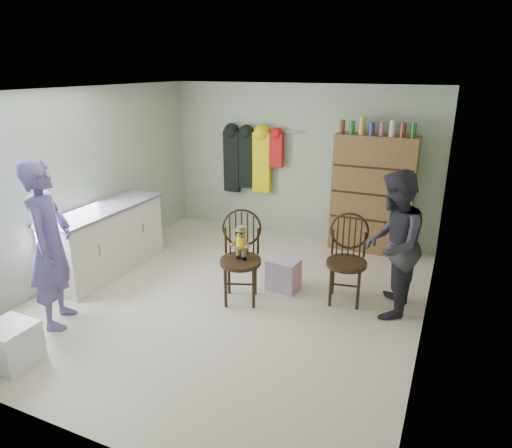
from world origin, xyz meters
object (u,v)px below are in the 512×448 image
at_px(counter, 105,240).
at_px(dresser, 372,194).
at_px(chair_front, 241,251).
at_px(chair_far, 347,255).

relative_size(counter, dresser, 0.90).
bearing_deg(dresser, chair_front, -116.50).
relative_size(chair_front, chair_far, 1.03).
bearing_deg(chair_front, counter, 160.43).
relative_size(chair_front, dresser, 0.55).
height_order(chair_front, chair_far, chair_front).
height_order(chair_far, dresser, dresser).
bearing_deg(chair_far, counter, 179.63).
height_order(counter, dresser, dresser).
bearing_deg(dresser, chair_far, -88.32).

